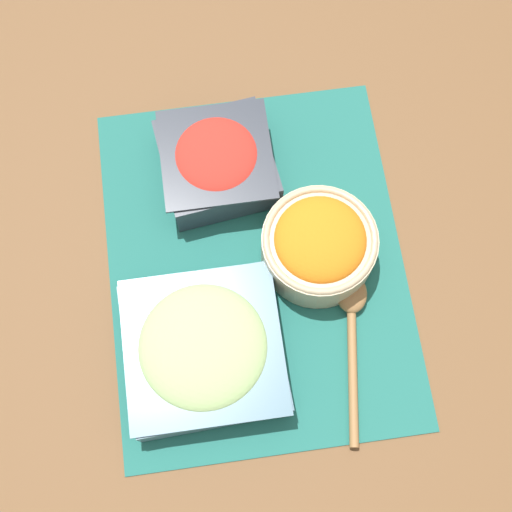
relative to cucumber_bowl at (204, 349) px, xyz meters
name	(u,v)px	position (x,y,z in m)	size (l,w,h in m)	color
ground_plane	(256,264)	(-0.11, 0.08, -0.04)	(3.00, 3.00, 0.00)	brown
placemat	(256,263)	(-0.11, 0.08, -0.03)	(0.51, 0.40, 0.00)	#236B60
cucumber_bowl	(204,349)	(0.00, 0.00, 0.00)	(0.20, 0.20, 0.07)	slate
tomato_bowl	(217,162)	(-0.26, 0.05, 0.00)	(0.17, 0.17, 0.07)	#333842
carrot_bowl	(318,242)	(-0.12, 0.17, 0.01)	(0.15, 0.15, 0.08)	#C6B28E
wooden_spoon	(352,321)	(-0.01, 0.20, -0.02)	(0.23, 0.06, 0.02)	#9E7042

